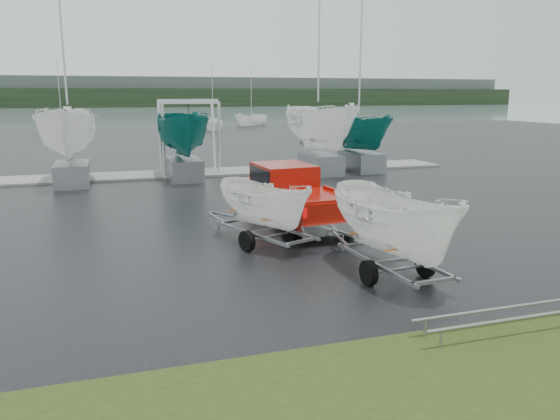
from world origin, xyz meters
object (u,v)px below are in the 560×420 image
Objects in this scene: boat_hoist at (189,126)px; trailer_hitched at (398,164)px; pickup_truck at (291,193)px; trailer_parked at (265,165)px.

trailer_hitched is at bearing -83.91° from boat_hoist.
boat_hoist reaches higher than pickup_truck.
trailer_parked is 15.32m from boat_hoist.
trailer_hitched reaches higher than boat_hoist.
trailer_hitched is 19.26m from boat_hoist.
pickup_truck is at bearing 90.00° from trailer_hitched.
boat_hoist is (-2.04, 19.15, -0.14)m from trailer_hitched.
trailer_parked is 1.07× the size of boat_hoist.
boat_hoist is at bearing 92.35° from trailer_hitched.
trailer_hitched is at bearing -90.00° from pickup_truck.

